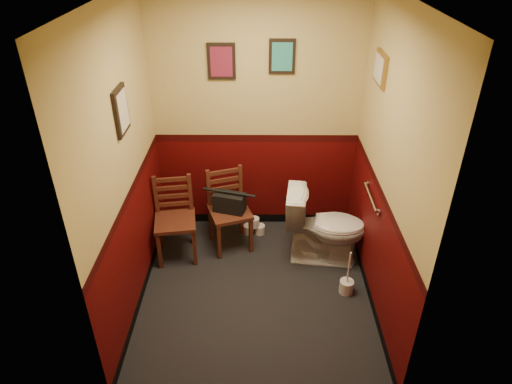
# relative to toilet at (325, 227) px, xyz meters

# --- Properties ---
(floor) EXTENTS (2.20, 2.40, 0.00)m
(floor) POSITION_rel_toilet_xyz_m (-0.72, -0.53, -0.41)
(floor) COLOR black
(floor) RESTS_ON ground
(wall_back) EXTENTS (2.20, 0.00, 2.70)m
(wall_back) POSITION_rel_toilet_xyz_m (-0.72, 0.67, 0.94)
(wall_back) COLOR #470606
(wall_back) RESTS_ON ground
(wall_front) EXTENTS (2.20, 0.00, 2.70)m
(wall_front) POSITION_rel_toilet_xyz_m (-0.72, -1.73, 0.94)
(wall_front) COLOR #470606
(wall_front) RESTS_ON ground
(wall_left) EXTENTS (0.00, 2.40, 2.70)m
(wall_left) POSITION_rel_toilet_xyz_m (-1.82, -0.53, 0.94)
(wall_left) COLOR #470606
(wall_left) RESTS_ON ground
(wall_right) EXTENTS (0.00, 2.40, 2.70)m
(wall_right) POSITION_rel_toilet_xyz_m (0.38, -0.53, 0.94)
(wall_right) COLOR #470606
(wall_right) RESTS_ON ground
(grab_bar) EXTENTS (0.05, 0.56, 0.06)m
(grab_bar) POSITION_rel_toilet_xyz_m (0.35, -0.28, 0.54)
(grab_bar) COLOR silver
(grab_bar) RESTS_ON wall_right
(framed_print_back_a) EXTENTS (0.28, 0.04, 0.36)m
(framed_print_back_a) POSITION_rel_toilet_xyz_m (-1.07, 0.65, 1.54)
(framed_print_back_a) COLOR black
(framed_print_back_a) RESTS_ON wall_back
(framed_print_back_b) EXTENTS (0.26, 0.04, 0.34)m
(framed_print_back_b) POSITION_rel_toilet_xyz_m (-0.47, 0.65, 1.59)
(framed_print_back_b) COLOR black
(framed_print_back_b) RESTS_ON wall_back
(framed_print_left) EXTENTS (0.04, 0.30, 0.38)m
(framed_print_left) POSITION_rel_toilet_xyz_m (-1.80, -0.43, 1.44)
(framed_print_left) COLOR black
(framed_print_left) RESTS_ON wall_left
(framed_print_right) EXTENTS (0.04, 0.34, 0.28)m
(framed_print_right) POSITION_rel_toilet_xyz_m (0.36, 0.07, 1.64)
(framed_print_right) COLOR olive
(framed_print_right) RESTS_ON wall_right
(toilet) EXTENTS (0.89, 0.56, 0.82)m
(toilet) POSITION_rel_toilet_xyz_m (0.00, 0.00, 0.00)
(toilet) COLOR white
(toilet) RESTS_ON floor
(toilet_brush) EXTENTS (0.14, 0.14, 0.49)m
(toilet_brush) POSITION_rel_toilet_xyz_m (0.17, -0.53, -0.33)
(toilet_brush) COLOR silver
(toilet_brush) RESTS_ON floor
(chair_left) EXTENTS (0.48, 0.48, 0.90)m
(chair_left) POSITION_rel_toilet_xyz_m (-1.58, 0.07, 0.04)
(chair_left) COLOR #5A281B
(chair_left) RESTS_ON floor
(chair_right) EXTENTS (0.53, 0.53, 0.90)m
(chair_right) POSITION_rel_toilet_xyz_m (-1.02, 0.25, 0.04)
(chair_right) COLOR #5A281B
(chair_right) RESTS_ON floor
(handbag) EXTENTS (0.36, 0.25, 0.24)m
(handbag) POSITION_rel_toilet_xyz_m (-1.01, 0.21, 0.16)
(handbag) COLOR black
(handbag) RESTS_ON chair_right
(tp_stack) EXTENTS (0.25, 0.13, 0.22)m
(tp_stack) POSITION_rel_toilet_xyz_m (-0.75, 0.44, -0.32)
(tp_stack) COLOR silver
(tp_stack) RESTS_ON floor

